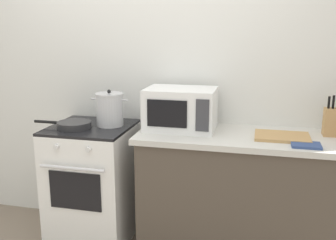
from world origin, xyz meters
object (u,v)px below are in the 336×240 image
oven_mitt (306,145)px  cutting_board (282,136)px  knife_block (334,122)px  stock_pot (110,109)px  frying_pan (73,125)px  stove (93,183)px  microwave (181,109)px

oven_mitt → cutting_board: bearing=130.9°
knife_block → stock_pot: bearing=-176.8°
frying_pan → knife_block: (1.83, 0.23, 0.07)m
stock_pot → cutting_board: bearing=-2.4°
cutting_board → stock_pot: bearing=177.6°
stove → stock_pot: stock_pot is taller
cutting_board → knife_block: size_ratio=1.28×
frying_pan → stove: bearing=44.0°
frying_pan → oven_mitt: bearing=-2.4°
oven_mitt → stock_pot: bearing=171.4°
cutting_board → oven_mitt: cutting_board is taller
knife_block → oven_mitt: bearing=-123.8°
stove → cutting_board: bearing=0.0°
microwave → cutting_board: size_ratio=1.39×
stock_pot → knife_block: bearing=3.2°
stove → oven_mitt: oven_mitt is taller
knife_block → microwave: bearing=-176.6°
microwave → stove: bearing=-173.4°
knife_block → frying_pan: bearing=-172.8°
cutting_board → knife_block: knife_block is taller
microwave → knife_block: size_ratio=1.78×
frying_pan → knife_block: knife_block is taller
stock_pot → cutting_board: (1.26, -0.05, -0.11)m
stove → oven_mitt: bearing=-5.9°
stove → stock_pot: (0.14, 0.05, 0.58)m
oven_mitt → stove: bearing=174.1°
frying_pan → cutting_board: (1.49, 0.09, -0.02)m
stock_pot → frying_pan: stock_pot is taller
stove → cutting_board: (1.39, 0.00, 0.47)m
stove → cutting_board: size_ratio=2.56×
knife_block → cutting_board: bearing=-157.6°
frying_pan → microwave: bearing=12.3°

